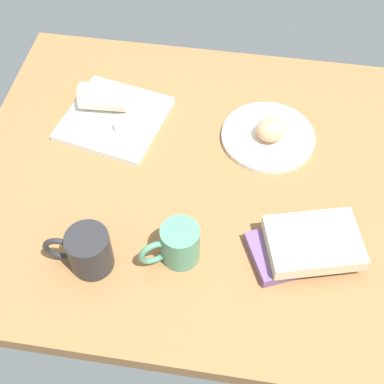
{
  "coord_description": "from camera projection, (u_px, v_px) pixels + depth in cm",
  "views": [
    {
      "loc": [
        -9.08,
        77.38,
        103.03
      ],
      "look_at": [
        1.96,
        7.17,
        7.0
      ],
      "focal_mm": 50.88,
      "sensor_mm": 36.0,
      "label": 1
    }
  ],
  "objects": [
    {
      "name": "coffee_mug",
      "position": [
        178.0,
        244.0,
        1.09
      ],
      "size": [
        11.92,
        9.16,
        9.36
      ],
      "color": "#4C8C6B",
      "rests_on": "dining_table"
    },
    {
      "name": "breakfast_wrap",
      "position": [
        104.0,
        97.0,
        1.35
      ],
      "size": [
        12.18,
        7.35,
        6.69
      ],
      "primitive_type": "cylinder",
      "rotation": [
        1.57,
        0.0,
        1.63
      ],
      "color": "beige",
      "rests_on": "square_plate"
    },
    {
      "name": "scone_pastry",
      "position": [
        271.0,
        130.0,
        1.29
      ],
      "size": [
        9.26,
        9.05,
        5.34
      ],
      "primitive_type": "ellipsoid",
      "rotation": [
        0.0,
        0.0,
        3.63
      ],
      "color": "tan",
      "rests_on": "round_plate"
    },
    {
      "name": "second_mug",
      "position": [
        88.0,
        251.0,
        1.08
      ],
      "size": [
        14.0,
        8.85,
        9.74
      ],
      "color": "#262628",
      "rests_on": "dining_table"
    },
    {
      "name": "round_plate",
      "position": [
        268.0,
        137.0,
        1.32
      ],
      "size": [
        22.69,
        22.69,
        1.4
      ],
      "primitive_type": "cylinder",
      "color": "silver",
      "rests_on": "dining_table"
    },
    {
      "name": "sauce_cup",
      "position": [
        124.0,
        125.0,
        1.31
      ],
      "size": [
        4.92,
        4.92,
        2.75
      ],
      "color": "silver",
      "rests_on": "square_plate"
    },
    {
      "name": "square_plate",
      "position": [
        114.0,
        119.0,
        1.36
      ],
      "size": [
        27.57,
        27.57,
        1.6
      ],
      "primitive_type": "cube",
      "rotation": [
        0.0,
        0.0,
        -0.21
      ],
      "color": "white",
      "rests_on": "dining_table"
    },
    {
      "name": "dining_table",
      "position": [
        205.0,
        181.0,
        1.28
      ],
      "size": [
        110.0,
        90.0,
        4.0
      ],
      "primitive_type": "cube",
      "color": "olive",
      "rests_on": "ground"
    },
    {
      "name": "book_stack",
      "position": [
        308.0,
        245.0,
        1.12
      ],
      "size": [
        25.01,
        19.9,
        5.86
      ],
      "color": "#6B4C7A",
      "rests_on": "dining_table"
    }
  ]
}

